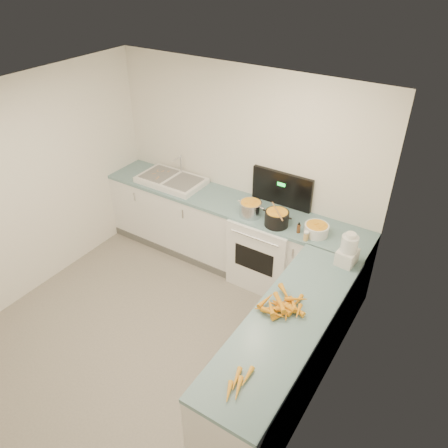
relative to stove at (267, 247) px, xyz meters
The scene contains 19 objects.
floor 1.84m from the stove, 108.07° to the right, with size 3.50×4.00×0.00m, color gray, non-canonical shape.
ceiling 2.69m from the stove, 108.07° to the right, with size 3.50×4.00×0.00m, color white, non-canonical shape.
wall_back 1.00m from the stove, 150.23° to the left, with size 3.50×2.50×0.00m, color white, non-canonical shape.
wall_left 2.96m from the stove, 143.77° to the right, with size 4.00×2.50×0.00m, color white, non-canonical shape.
wall_right 2.21m from the stove, 54.55° to the right, with size 4.00×2.50×0.00m, color white, non-canonical shape.
counter_back 0.55m from the stove, behind, with size 3.50×0.62×0.94m.
counter_right 1.65m from the stove, 56.99° to the right, with size 0.62×2.20×0.94m.
stove is the anchor object (origin of this frame).
sink 1.54m from the stove, behind, with size 0.86×0.52×0.31m.
steel_pot 0.58m from the stove, 146.45° to the right, with size 0.26×0.26×0.19m, color silver.
black_pot 0.58m from the stove, 42.12° to the right, with size 0.27×0.27×0.19m, color black.
wooden_spoon 0.68m from the stove, 42.12° to the right, with size 0.02×0.02×0.39m, color #AD7A47.
mixing_bowl 0.81m from the stove, ahead, with size 0.26×0.26×0.12m, color white.
extract_bottle 0.69m from the stove, 19.26° to the right, with size 0.04×0.04×0.10m, color #593319.
spice_jar 0.79m from the stove, 23.20° to the right, with size 0.05×0.05×0.09m, color #E5B266.
food_processor 1.28m from the stove, 20.16° to the right, with size 0.19×0.23×0.35m.
carrot_pile 1.60m from the stove, 58.30° to the right, with size 0.41×0.42×0.10m.
peeled_carrots 2.39m from the stove, 67.91° to the right, with size 0.15×0.36×0.04m.
peelings 1.74m from the stove, behind, with size 0.22×0.29×0.01m.
Camera 1 is at (2.41, -2.20, 3.63)m, focal length 35.00 mm.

